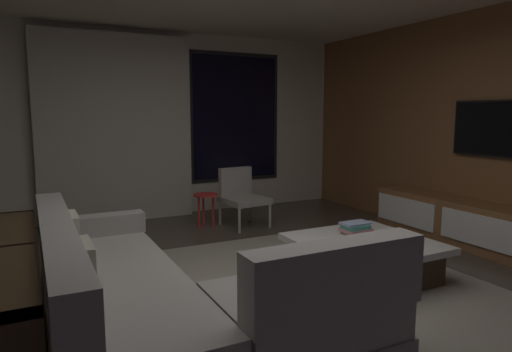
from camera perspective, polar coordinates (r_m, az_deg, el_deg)
The scene contains 11 objects.
floor at distance 3.76m, azimuth 2.05°, elevation -15.92°, with size 9.20×9.20×0.00m, color #473D33.
back_wall_with_window at distance 6.82m, azimuth -13.28°, elevation 6.23°, with size 6.60×0.30×2.70m.
area_rug at distance 3.85m, azimuth 7.54°, elevation -15.30°, with size 3.20×3.80×0.01m, color gray.
sectional_couch at distance 3.18m, azimuth -11.91°, elevation -14.94°, with size 1.98×2.50×0.82m.
coffee_table at distance 4.36m, azimuth 13.39°, elevation -10.05°, with size 1.16×1.16×0.36m.
book_stack_on_coffee_table at distance 4.48m, azimuth 12.48°, elevation -6.48°, with size 0.28×0.21×0.12m.
accent_chair_near_window at distance 6.14m, azimuth -1.87°, elevation -2.25°, with size 0.60×0.62×0.78m.
side_stool at distance 6.05m, azimuth -6.37°, elevation -3.04°, with size 0.32×0.32×0.46m.
media_console at distance 5.53m, azimuth 27.95°, elevation -6.24°, with size 0.46×3.10×0.52m.
mounted_tv at distance 5.65m, azimuth 28.10°, elevation 5.28°, with size 0.05×1.08×0.63m.
console_table_behind_couch at distance 3.17m, azimuth -29.21°, elevation -13.31°, with size 0.40×2.10×0.74m.
Camera 1 is at (-1.66, -3.01, 1.52)m, focal length 31.75 mm.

